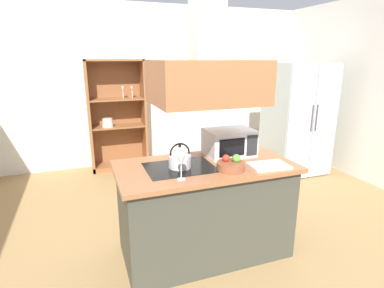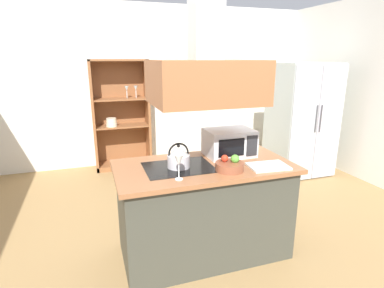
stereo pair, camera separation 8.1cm
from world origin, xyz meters
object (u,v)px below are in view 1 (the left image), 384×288
at_px(dish_cabinet, 117,121).
at_px(cutting_board, 269,165).
at_px(microwave, 229,142).
at_px(refrigerator, 297,119).
at_px(fruit_bowl, 231,165).
at_px(wine_glass_on_counter, 181,161).
at_px(kettle, 180,157).

bearing_deg(dish_cabinet, cutting_board, -72.25).
relative_size(cutting_board, microwave, 0.74).
height_order(refrigerator, fruit_bowl, refrigerator).
bearing_deg(wine_glass_on_counter, fruit_bowl, 7.37).
bearing_deg(fruit_bowl, refrigerator, 40.46).
height_order(dish_cabinet, fruit_bowl, dish_cabinet).
bearing_deg(kettle, cutting_board, -17.95).
bearing_deg(fruit_bowl, dish_cabinet, 101.56).
bearing_deg(dish_cabinet, refrigerator, -24.11).
xyz_separation_m(refrigerator, wine_glass_on_counter, (-2.55, -1.84, 0.17)).
xyz_separation_m(dish_cabinet, kettle, (0.21, -2.77, 0.19)).
bearing_deg(refrigerator, fruit_bowl, -139.54).
relative_size(microwave, fruit_bowl, 1.88).
relative_size(refrigerator, fruit_bowl, 7.17).
distance_m(refrigerator, microwave, 2.36).
distance_m(dish_cabinet, microwave, 2.72).
height_order(kettle, wine_glass_on_counter, kettle).
bearing_deg(wine_glass_on_counter, dish_cabinet, 92.61).
distance_m(microwave, wine_glass_on_counter, 0.79).
bearing_deg(microwave, refrigerator, 35.98).
distance_m(kettle, microwave, 0.60).
relative_size(refrigerator, microwave, 3.82).
bearing_deg(refrigerator, wine_glass_on_counter, -144.26).
bearing_deg(dish_cabinet, microwave, -73.17).
relative_size(refrigerator, kettle, 7.91).
xyz_separation_m(kettle, wine_glass_on_counter, (-0.08, -0.27, 0.06)).
xyz_separation_m(refrigerator, fruit_bowl, (-2.08, -1.78, 0.06)).
xyz_separation_m(dish_cabinet, cutting_board, (0.97, -3.02, 0.11)).
distance_m(cutting_board, wine_glass_on_counter, 0.84).
xyz_separation_m(refrigerator, dish_cabinet, (-2.69, 1.20, -0.08)).
bearing_deg(wine_glass_on_counter, microwave, 34.99).
distance_m(dish_cabinet, fruit_bowl, 3.05).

